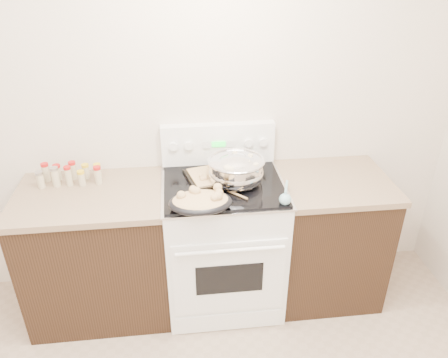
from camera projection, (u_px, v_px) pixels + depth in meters
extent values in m
cube|color=beige|center=(163.00, 105.00, 2.83)|extent=(4.00, 0.05, 2.70)
cube|color=black|center=(100.00, 255.00, 2.92)|extent=(0.90, 0.64, 0.88)
cube|color=brown|center=(90.00, 196.00, 2.69)|extent=(0.93, 0.67, 0.04)
cube|color=black|center=(326.00, 238.00, 3.08)|extent=(0.70, 0.64, 0.88)
cube|color=brown|center=(334.00, 182.00, 2.85)|extent=(0.73, 0.67, 0.04)
cube|color=white|center=(223.00, 244.00, 2.98)|extent=(0.76, 0.66, 0.92)
cube|color=white|center=(229.00, 278.00, 2.69)|extent=(0.70, 0.01, 0.55)
cube|color=black|center=(230.00, 279.00, 2.69)|extent=(0.42, 0.01, 0.22)
cylinder|color=white|center=(230.00, 251.00, 2.54)|extent=(0.65, 0.02, 0.02)
cube|color=white|center=(229.00, 322.00, 2.88)|extent=(0.70, 0.01, 0.14)
cube|color=silver|center=(223.00, 185.00, 2.76)|extent=(0.78, 0.68, 0.01)
cube|color=black|center=(223.00, 184.00, 2.75)|extent=(0.74, 0.64, 0.01)
cube|color=white|center=(218.00, 143.00, 2.94)|extent=(0.76, 0.07, 0.28)
cylinder|color=white|center=(173.00, 147.00, 2.86)|extent=(0.06, 0.02, 0.06)
cylinder|color=white|center=(189.00, 146.00, 2.87)|extent=(0.06, 0.02, 0.06)
cylinder|color=white|center=(249.00, 143.00, 2.91)|extent=(0.06, 0.02, 0.06)
cylinder|color=white|center=(263.00, 142.00, 2.92)|extent=(0.06, 0.02, 0.06)
cube|color=#19E533|center=(219.00, 144.00, 2.89)|extent=(0.09, 0.00, 0.04)
cube|color=silver|center=(207.00, 145.00, 2.88)|extent=(0.05, 0.00, 0.05)
cube|color=silver|center=(231.00, 144.00, 2.90)|extent=(0.05, 0.00, 0.05)
ellipsoid|color=silver|center=(236.00, 173.00, 2.72)|extent=(0.45, 0.45, 0.21)
cylinder|color=silver|center=(236.00, 181.00, 2.75)|extent=(0.19, 0.19, 0.01)
torus|color=silver|center=(236.00, 161.00, 2.68)|extent=(0.36, 0.36, 0.02)
cylinder|color=silver|center=(236.00, 169.00, 2.71)|extent=(0.33, 0.33, 0.12)
cylinder|color=brown|center=(236.00, 162.00, 2.69)|extent=(0.31, 0.31, 0.00)
cube|color=beige|center=(230.00, 162.00, 2.68)|extent=(0.04, 0.04, 0.02)
cube|color=beige|center=(236.00, 155.00, 2.77)|extent=(0.03, 0.03, 0.02)
cube|color=beige|center=(256.00, 165.00, 2.64)|extent=(0.03, 0.03, 0.02)
cube|color=beige|center=(227.00, 161.00, 2.69)|extent=(0.03, 0.03, 0.02)
cube|color=beige|center=(228.00, 162.00, 2.67)|extent=(0.04, 0.04, 0.02)
cube|color=beige|center=(232.00, 166.00, 2.63)|extent=(0.03, 0.03, 0.03)
cube|color=beige|center=(234.00, 156.00, 2.75)|extent=(0.03, 0.03, 0.02)
cube|color=beige|center=(227.00, 168.00, 2.60)|extent=(0.04, 0.04, 0.03)
cube|color=beige|center=(235.00, 153.00, 2.79)|extent=(0.03, 0.03, 0.02)
cube|color=beige|center=(231.00, 169.00, 2.59)|extent=(0.03, 0.03, 0.03)
cube|color=beige|center=(247.00, 163.00, 2.67)|extent=(0.03, 0.03, 0.03)
cube|color=beige|center=(250.00, 156.00, 2.75)|extent=(0.03, 0.03, 0.02)
cube|color=beige|center=(240.00, 158.00, 2.73)|extent=(0.04, 0.04, 0.03)
cube|color=beige|center=(228.00, 169.00, 2.59)|extent=(0.04, 0.04, 0.03)
cube|color=beige|center=(243.00, 164.00, 2.65)|extent=(0.03, 0.03, 0.02)
cube|color=beige|center=(233.00, 165.00, 2.64)|extent=(0.03, 0.03, 0.02)
ellipsoid|color=black|center=(200.00, 202.00, 2.47)|extent=(0.37, 0.26, 0.08)
ellipsoid|color=tan|center=(200.00, 201.00, 2.47)|extent=(0.33, 0.23, 0.06)
sphere|color=tan|center=(194.00, 191.00, 2.49)|extent=(0.05, 0.05, 0.05)
sphere|color=tan|center=(219.00, 193.00, 2.48)|extent=(0.05, 0.05, 0.05)
sphere|color=tan|center=(218.00, 187.00, 2.52)|extent=(0.05, 0.05, 0.05)
sphere|color=tan|center=(218.00, 196.00, 2.44)|extent=(0.05, 0.05, 0.05)
sphere|color=tan|center=(214.00, 198.00, 2.42)|extent=(0.04, 0.04, 0.04)
sphere|color=tan|center=(181.00, 195.00, 2.46)|extent=(0.05, 0.05, 0.05)
sphere|color=tan|center=(196.00, 191.00, 2.49)|extent=(0.05, 0.05, 0.05)
sphere|color=tan|center=(193.00, 189.00, 2.51)|extent=(0.05, 0.05, 0.05)
cube|color=black|center=(220.00, 176.00, 2.81)|extent=(0.48, 0.39, 0.02)
cube|color=tan|center=(220.00, 174.00, 2.81)|extent=(0.43, 0.34, 0.02)
sphere|color=tan|center=(233.00, 171.00, 2.81)|extent=(0.03, 0.03, 0.03)
sphere|color=tan|center=(209.00, 176.00, 2.76)|extent=(0.03, 0.03, 0.03)
sphere|color=tan|center=(205.00, 178.00, 2.73)|extent=(0.03, 0.03, 0.03)
sphere|color=tan|center=(202.00, 179.00, 2.72)|extent=(0.03, 0.03, 0.03)
sphere|color=tan|center=(236.00, 177.00, 2.75)|extent=(0.04, 0.04, 0.04)
sphere|color=tan|center=(201.00, 176.00, 2.75)|extent=(0.03, 0.03, 0.03)
sphere|color=tan|center=(247.00, 177.00, 2.74)|extent=(0.03, 0.03, 0.03)
sphere|color=tan|center=(210.00, 166.00, 2.87)|extent=(0.04, 0.04, 0.04)
sphere|color=tan|center=(221.00, 180.00, 2.72)|extent=(0.03, 0.03, 0.03)
sphere|color=tan|center=(222.00, 165.00, 2.88)|extent=(0.03, 0.03, 0.03)
cylinder|color=tan|center=(231.00, 192.00, 2.64)|extent=(0.18, 0.19, 0.01)
sphere|color=tan|center=(220.00, 199.00, 2.56)|extent=(0.04, 0.04, 0.04)
sphere|color=#79ACB4|center=(285.00, 199.00, 2.53)|extent=(0.07, 0.07, 0.07)
cylinder|color=#79ACB4|center=(286.00, 187.00, 2.61)|extent=(0.08, 0.22, 0.06)
cylinder|color=#BFB28C|center=(46.00, 173.00, 2.80)|extent=(0.05, 0.05, 0.11)
cylinder|color=#B21414|center=(44.00, 165.00, 2.77)|extent=(0.05, 0.05, 0.02)
cylinder|color=#BFB28C|center=(58.00, 173.00, 2.82)|extent=(0.05, 0.05, 0.09)
cylinder|color=#B21414|center=(56.00, 166.00, 2.80)|extent=(0.05, 0.05, 0.02)
cylinder|color=#BFB28C|center=(73.00, 172.00, 2.82)|extent=(0.04, 0.04, 0.11)
cylinder|color=#B21414|center=(72.00, 163.00, 2.79)|extent=(0.05, 0.05, 0.02)
cylinder|color=#BFB28C|center=(86.00, 173.00, 2.83)|extent=(0.04, 0.04, 0.09)
cylinder|color=gold|center=(85.00, 166.00, 2.80)|extent=(0.05, 0.05, 0.02)
cylinder|color=#BFB28C|center=(98.00, 172.00, 2.83)|extent=(0.04, 0.04, 0.09)
cylinder|color=gold|center=(97.00, 165.00, 2.81)|extent=(0.05, 0.05, 0.02)
cylinder|color=#BFB28C|center=(41.00, 181.00, 2.72)|extent=(0.05, 0.05, 0.09)
cylinder|color=#B2B2B7|center=(39.00, 173.00, 2.70)|extent=(0.05, 0.05, 0.02)
cylinder|color=#BFB28C|center=(56.00, 178.00, 2.74)|extent=(0.05, 0.05, 0.11)
cylinder|color=#B2B2B7|center=(54.00, 169.00, 2.71)|extent=(0.05, 0.05, 0.02)
cylinder|color=#BFB28C|center=(69.00, 177.00, 2.75)|extent=(0.04, 0.04, 0.11)
cylinder|color=#B21414|center=(67.00, 168.00, 2.71)|extent=(0.04, 0.04, 0.02)
cylinder|color=#BFB28C|center=(82.00, 179.00, 2.75)|extent=(0.04, 0.04, 0.09)
cylinder|color=gold|center=(81.00, 172.00, 2.72)|extent=(0.05, 0.05, 0.02)
cylinder|color=#BFB28C|center=(98.00, 176.00, 2.77)|extent=(0.04, 0.04, 0.10)
cylinder|color=#B21414|center=(97.00, 168.00, 2.74)|extent=(0.05, 0.05, 0.02)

